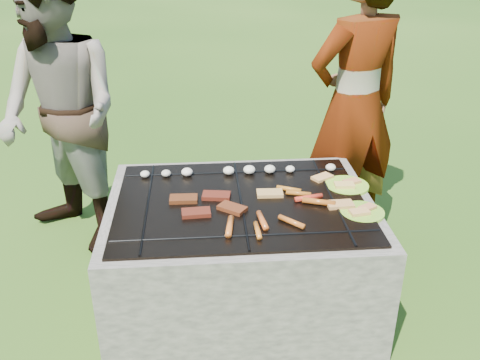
{
  "coord_description": "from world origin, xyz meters",
  "views": [
    {
      "loc": [
        -0.19,
        -2.28,
        1.85
      ],
      "look_at": [
        0.0,
        0.05,
        0.7
      ],
      "focal_mm": 40.0,
      "sensor_mm": 36.0,
      "label": 1
    }
  ],
  "objects_px": {
    "fire_pit": "(241,257)",
    "plate_far": "(347,185)",
    "plate_near": "(362,212)",
    "bystander": "(60,115)",
    "cook": "(355,105)"
  },
  "relations": [
    {
      "from": "plate_far",
      "to": "plate_near",
      "type": "height_order",
      "value": "plate_far"
    },
    {
      "from": "plate_far",
      "to": "plate_near",
      "type": "relative_size",
      "value": 1.24
    },
    {
      "from": "cook",
      "to": "bystander",
      "type": "xyz_separation_m",
      "value": [
        -1.71,
        0.04,
        -0.03
      ]
    },
    {
      "from": "plate_near",
      "to": "bystander",
      "type": "xyz_separation_m",
      "value": [
        -1.54,
        0.85,
        0.23
      ]
    },
    {
      "from": "fire_pit",
      "to": "plate_near",
      "type": "height_order",
      "value": "plate_near"
    },
    {
      "from": "bystander",
      "to": "cook",
      "type": "bearing_deg",
      "value": 44.0
    },
    {
      "from": "bystander",
      "to": "plate_far",
      "type": "bearing_deg",
      "value": 25.01
    },
    {
      "from": "plate_near",
      "to": "cook",
      "type": "bearing_deg",
      "value": 78.47
    },
    {
      "from": "plate_far",
      "to": "plate_near",
      "type": "distance_m",
      "value": 0.28
    },
    {
      "from": "plate_near",
      "to": "plate_far",
      "type": "bearing_deg",
      "value": 90.04
    },
    {
      "from": "fire_pit",
      "to": "plate_near",
      "type": "distance_m",
      "value": 0.67
    },
    {
      "from": "fire_pit",
      "to": "plate_far",
      "type": "bearing_deg",
      "value": 12.68
    },
    {
      "from": "plate_near",
      "to": "cook",
      "type": "distance_m",
      "value": 0.86
    },
    {
      "from": "plate_far",
      "to": "bystander",
      "type": "bearing_deg",
      "value": 159.65
    },
    {
      "from": "plate_far",
      "to": "plate_near",
      "type": "xyz_separation_m",
      "value": [
        0.0,
        -0.28,
        -0.0
      ]
    }
  ]
}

